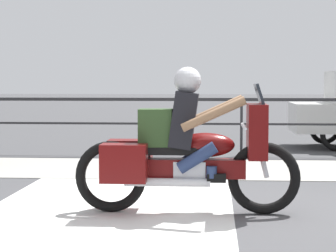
% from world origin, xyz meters
% --- Properties ---
extents(ground_plane, '(120.00, 120.00, 0.00)m').
position_xyz_m(ground_plane, '(0.00, 0.00, 0.00)').
color(ground_plane, '#424244').
extents(sidewalk_band, '(44.00, 2.40, 0.01)m').
position_xyz_m(sidewalk_band, '(0.00, 3.40, 0.01)').
color(sidewalk_band, '#99968E').
rests_on(sidewalk_band, ground).
extents(crosswalk_band, '(2.72, 6.00, 0.01)m').
position_xyz_m(crosswalk_band, '(-1.66, -0.20, 0.00)').
color(crosswalk_band, silver).
rests_on(crosswalk_band, ground).
extents(fence_railing, '(36.00, 0.05, 1.09)m').
position_xyz_m(fence_railing, '(0.00, 5.32, 0.86)').
color(fence_railing, '#232326').
rests_on(fence_railing, ground).
extents(motorcycle, '(2.42, 0.76, 1.57)m').
position_xyz_m(motorcycle, '(-0.83, -0.11, 0.69)').
color(motorcycle, black).
rests_on(motorcycle, ground).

